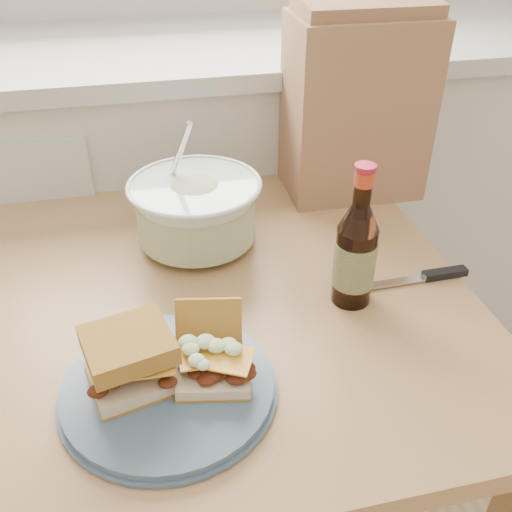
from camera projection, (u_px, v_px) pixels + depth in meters
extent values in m
cube|color=silver|center=(188.00, 213.00, 1.67)|extent=(2.40, 0.60, 0.90)
cube|color=beige|center=(175.00, 48.00, 1.41)|extent=(2.50, 0.64, 0.04)
cube|color=#AA8350|center=(219.00, 302.00, 0.97)|extent=(0.84, 0.84, 0.04)
cube|color=#AA8350|center=(48.00, 341.00, 1.39)|extent=(0.06, 0.06, 0.66)
cube|color=#AA8350|center=(336.00, 299.00, 1.53)|extent=(0.06, 0.06, 0.66)
cylinder|color=#455A6F|center=(169.00, 388.00, 0.77)|extent=(0.29, 0.29, 0.02)
cube|color=beige|center=(133.00, 376.00, 0.76)|extent=(0.13, 0.12, 0.02)
cube|color=#FCAD32|center=(130.00, 357.00, 0.74)|extent=(0.08, 0.08, 0.00)
cube|color=#A2722B|center=(128.00, 345.00, 0.73)|extent=(0.13, 0.12, 0.03)
cube|color=beige|center=(214.00, 372.00, 0.77)|extent=(0.11, 0.11, 0.02)
cube|color=#FCAD32|center=(213.00, 356.00, 0.75)|extent=(0.07, 0.07, 0.00)
cube|color=#A2722B|center=(209.00, 328.00, 0.80)|extent=(0.10, 0.08, 0.08)
cone|color=silver|center=(196.00, 214.00, 1.05)|extent=(0.23, 0.23, 0.12)
cylinder|color=beige|center=(197.00, 217.00, 1.05)|extent=(0.22, 0.22, 0.08)
torus|color=silver|center=(194.00, 184.00, 1.02)|extent=(0.24, 0.24, 0.01)
cylinder|color=silver|center=(178.00, 158.00, 1.02)|extent=(0.06, 0.09, 0.16)
cylinder|color=black|center=(354.00, 265.00, 0.91)|extent=(0.06, 0.06, 0.14)
cone|color=black|center=(360.00, 217.00, 0.86)|extent=(0.06, 0.06, 0.04)
cylinder|color=black|center=(363.00, 188.00, 0.83)|extent=(0.03, 0.03, 0.06)
cylinder|color=red|center=(364.00, 178.00, 0.82)|extent=(0.03, 0.03, 0.02)
cylinder|color=#A61E34|center=(366.00, 167.00, 0.81)|extent=(0.03, 0.03, 0.01)
cylinder|color=#373F1F|center=(354.00, 263.00, 0.90)|extent=(0.07, 0.07, 0.08)
cube|color=silver|center=(396.00, 282.00, 0.97)|extent=(0.14, 0.02, 0.00)
cube|color=black|center=(445.00, 273.00, 0.99)|extent=(0.08, 0.02, 0.01)
cube|color=#A4724F|center=(356.00, 108.00, 1.17)|extent=(0.28, 0.19, 0.36)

